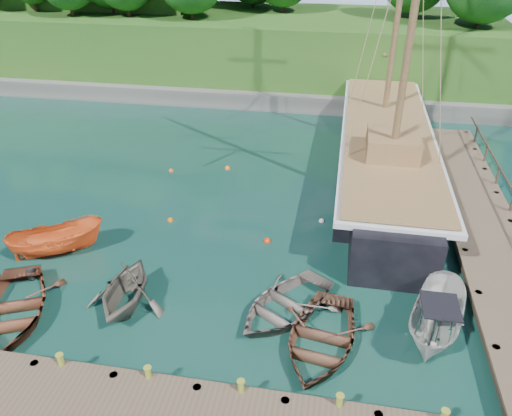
% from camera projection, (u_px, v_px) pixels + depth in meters
% --- Properties ---
extents(ground, '(160.00, 160.00, 0.00)m').
position_uv_depth(ground, '(219.00, 293.00, 20.35)').
color(ground, '#10322D').
rests_on(ground, ground).
extents(dock_east, '(3.20, 24.00, 1.10)m').
position_uv_depth(dock_east, '(481.00, 221.00, 24.33)').
color(dock_east, brown).
rests_on(dock_east, ground).
extents(bollard_0, '(0.26, 0.26, 0.45)m').
position_uv_depth(bollard_0, '(65.00, 377.00, 16.62)').
color(bollard_0, olive).
rests_on(bollard_0, ground).
extents(bollard_1, '(0.26, 0.26, 0.45)m').
position_uv_depth(bollard_1, '(151.00, 390.00, 16.16)').
color(bollard_1, olive).
rests_on(bollard_1, ground).
extents(bollard_2, '(0.26, 0.26, 0.45)m').
position_uv_depth(bollard_2, '(241.00, 404.00, 15.71)').
color(bollard_2, olive).
rests_on(bollard_2, ground).
extents(rowboat_0, '(5.33, 6.06, 1.04)m').
position_uv_depth(rowboat_0, '(15.00, 317.00, 19.14)').
color(rowboat_0, brown).
rests_on(rowboat_0, ground).
extents(rowboat_1, '(3.34, 3.83, 1.95)m').
position_uv_depth(rowboat_1, '(128.00, 305.00, 19.71)').
color(rowboat_1, '#5F584D').
rests_on(rowboat_1, ground).
extents(rowboat_2, '(4.21, 5.35, 1.00)m').
position_uv_depth(rowboat_2, '(320.00, 347.00, 17.80)').
color(rowboat_2, '#523323').
rests_on(rowboat_2, ground).
extents(rowboat_3, '(5.30, 5.68, 0.96)m').
position_uv_depth(rowboat_3, '(284.00, 312.00, 19.35)').
color(rowboat_3, '#655B54').
rests_on(rowboat_3, ground).
extents(motorboat_orange, '(4.42, 3.46, 1.62)m').
position_uv_depth(motorboat_orange, '(60.00, 253.00, 22.75)').
color(motorboat_orange, orange).
rests_on(motorboat_orange, ground).
extents(cabin_boat_white, '(3.04, 4.93, 1.79)m').
position_uv_depth(cabin_boat_white, '(433.00, 336.00, 18.27)').
color(cabin_boat_white, beige).
rests_on(cabin_boat_white, ground).
extents(schooner, '(5.30, 28.42, 21.02)m').
position_uv_depth(schooner, '(385.00, 155.00, 29.27)').
color(schooner, black).
rests_on(schooner, ground).
extents(mooring_buoy_0, '(0.33, 0.33, 0.33)m').
position_uv_depth(mooring_buoy_0, '(96.00, 224.00, 24.95)').
color(mooring_buoy_0, white).
rests_on(mooring_buoy_0, ground).
extents(mooring_buoy_1, '(0.30, 0.30, 0.30)m').
position_uv_depth(mooring_buoy_1, '(170.00, 221.00, 25.18)').
color(mooring_buoy_1, '#D66007').
rests_on(mooring_buoy_1, ground).
extents(mooring_buoy_2, '(0.33, 0.33, 0.33)m').
position_uv_depth(mooring_buoy_2, '(267.00, 241.00, 23.58)').
color(mooring_buoy_2, red).
rests_on(mooring_buoy_2, ground).
extents(mooring_buoy_3, '(0.28, 0.28, 0.28)m').
position_uv_depth(mooring_buoy_3, '(322.00, 221.00, 25.12)').
color(mooring_buoy_3, silver).
rests_on(mooring_buoy_3, ground).
extents(mooring_buoy_4, '(0.29, 0.29, 0.29)m').
position_uv_depth(mooring_buoy_4, '(171.00, 171.00, 30.09)').
color(mooring_buoy_4, '#EF591B').
rests_on(mooring_buoy_4, ground).
extents(mooring_buoy_5, '(0.35, 0.35, 0.35)m').
position_uv_depth(mooring_buoy_5, '(228.00, 169.00, 30.39)').
color(mooring_buoy_5, orange).
rests_on(mooring_buoy_5, ground).
extents(headland, '(51.00, 19.31, 12.90)m').
position_uv_depth(headland, '(162.00, 14.00, 46.18)').
color(headland, '#474744').
rests_on(headland, ground).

